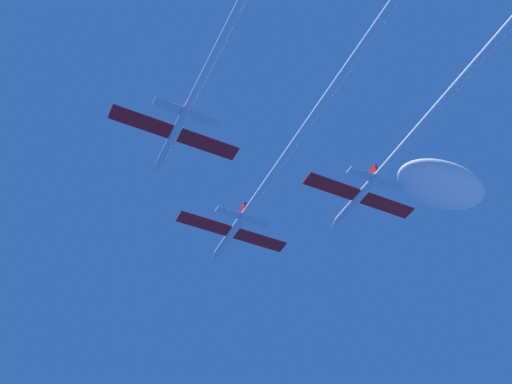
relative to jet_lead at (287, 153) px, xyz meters
The scene contains 4 objects.
jet_lead is the anchor object (origin of this frame).
jet_left_wing 23.52m from the jet_lead, 138.30° to the right, with size 21.05×71.26×3.49m.
jet_right_wing 25.24m from the jet_lead, 49.96° to the right, with size 21.05×77.80×3.49m.
cloud_wispy 64.24m from the jet_lead, 19.47° to the left, with size 24.02×13.21×8.41m, color white.
Camera 1 is at (-33.61, -82.39, -74.12)m, focal length 43.97 mm.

